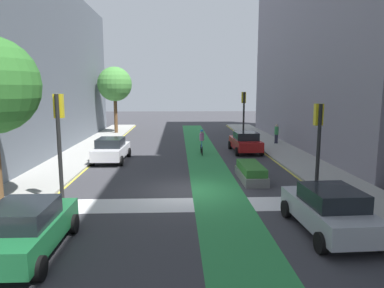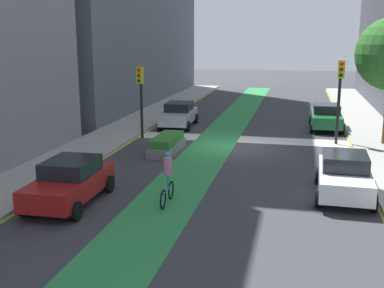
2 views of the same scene
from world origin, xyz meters
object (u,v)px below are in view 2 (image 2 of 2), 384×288
object	(u,v)px
car_white_left_far	(344,175)
car_silver_right_near	(179,114)
car_green_left_near	(326,117)
car_red_right_far	(70,181)
median_planter	(167,144)
cyclist_in_lane	(168,177)
traffic_signal_near_left	(340,86)
traffic_signal_near_right	(140,88)

from	to	relation	value
car_white_left_far	car_silver_right_near	bearing A→B (deg)	-52.29
car_green_left_near	car_silver_right_near	world-z (taller)	same
car_red_right_far	median_planter	bearing A→B (deg)	-98.82
car_green_left_near	cyclist_in_lane	size ratio (longest dim) A/B	2.27
traffic_signal_near_left	car_white_left_far	distance (m)	9.24
car_green_left_near	car_white_left_far	size ratio (longest dim) A/B	0.99
traffic_signal_near_left	car_white_left_far	bearing A→B (deg)	87.88
traffic_signal_near_left	car_silver_right_near	distance (m)	10.51
car_silver_right_near	car_red_right_far	bearing A→B (deg)	89.54
car_green_left_near	car_red_right_far	xyz separation A→B (m)	(9.49, 16.30, 0.00)
traffic_signal_near_right	car_silver_right_near	bearing A→B (deg)	-105.93
car_red_right_far	car_silver_right_near	bearing A→B (deg)	-90.46
car_white_left_far	median_planter	xyz separation A→B (m)	(8.25, -5.19, -0.40)
traffic_signal_near_left	median_planter	size ratio (longest dim) A/B	1.37
traffic_signal_near_left	median_planter	bearing A→B (deg)	23.55
car_silver_right_near	median_planter	world-z (taller)	car_silver_right_near
car_red_right_far	median_planter	world-z (taller)	car_red_right_far
car_silver_right_near	traffic_signal_near_left	bearing A→B (deg)	161.67
traffic_signal_near_right	median_planter	bearing A→B (deg)	129.22
car_red_right_far	median_planter	distance (m)	8.25
traffic_signal_near_right	median_planter	distance (m)	4.43
traffic_signal_near_left	cyclist_in_lane	world-z (taller)	traffic_signal_near_left
traffic_signal_near_left	cyclist_in_lane	bearing A→B (deg)	59.80
car_white_left_far	car_silver_right_near	xyz separation A→B (m)	(9.39, -12.14, 0.00)
car_green_left_near	car_white_left_far	world-z (taller)	same
traffic_signal_near_right	car_silver_right_near	distance (m)	4.77
traffic_signal_near_right	median_planter	world-z (taller)	traffic_signal_near_right
car_red_right_far	car_silver_right_near	xyz separation A→B (m)	(-0.12, -15.11, 0.00)
cyclist_in_lane	median_planter	xyz separation A→B (m)	(2.10, -7.39, -0.57)
traffic_signal_near_right	traffic_signal_near_left	size ratio (longest dim) A/B	0.90
car_red_right_far	traffic_signal_near_left	bearing A→B (deg)	-129.62
traffic_signal_near_right	car_green_left_near	distance (m)	11.99
traffic_signal_near_left	cyclist_in_lane	size ratio (longest dim) A/B	2.46
car_green_left_near	car_silver_right_near	bearing A→B (deg)	7.27
traffic_signal_near_right	car_red_right_far	bearing A→B (deg)	95.48
traffic_signal_near_left	car_silver_right_near	size ratio (longest dim) A/B	1.07
traffic_signal_near_right	cyclist_in_lane	world-z (taller)	traffic_signal_near_right
traffic_signal_near_right	car_red_right_far	size ratio (longest dim) A/B	0.97
cyclist_in_lane	median_planter	size ratio (longest dim) A/B	0.56
median_planter	cyclist_in_lane	bearing A→B (deg)	105.86
traffic_signal_near_right	cyclist_in_lane	size ratio (longest dim) A/B	2.22
cyclist_in_lane	car_white_left_far	bearing A→B (deg)	-160.25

